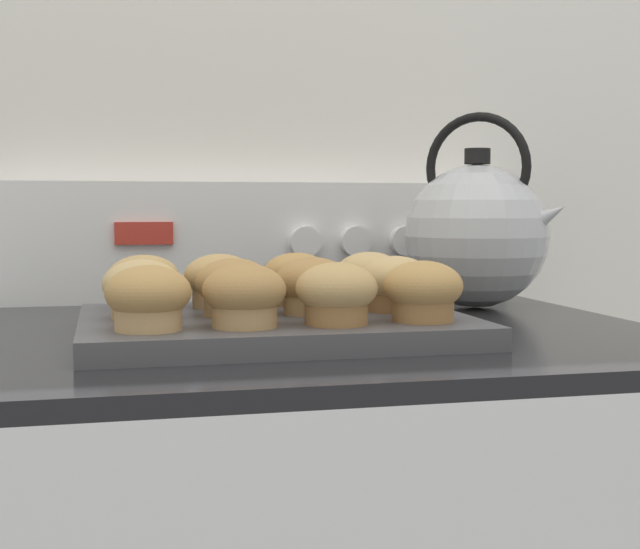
% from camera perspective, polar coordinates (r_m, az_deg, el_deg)
% --- Properties ---
extents(wall_back, '(8.00, 0.05, 2.40)m').
position_cam_1_polar(wall_back, '(1.32, -4.20, 10.95)').
color(wall_back, white).
rests_on(wall_back, ground_plane).
extents(control_panel, '(0.73, 0.07, 0.17)m').
position_cam_1_polar(control_panel, '(1.26, -3.64, 2.15)').
color(control_panel, white).
rests_on(control_panel, stove_range).
extents(muffin_pan, '(0.38, 0.30, 0.02)m').
position_cam_1_polar(muffin_pan, '(0.91, -2.99, -3.28)').
color(muffin_pan, '#4C4C51').
rests_on(muffin_pan, stove_range).
extents(muffin_r0_c0, '(0.08, 0.08, 0.06)m').
position_cam_1_polar(muffin_r0_c0, '(0.80, -10.94, -1.48)').
color(muffin_r0_c0, tan).
rests_on(muffin_r0_c0, muffin_pan).
extents(muffin_r0_c1, '(0.08, 0.08, 0.06)m').
position_cam_1_polar(muffin_r0_c1, '(0.81, -4.87, -1.35)').
color(muffin_r0_c1, tan).
rests_on(muffin_r0_c1, muffin_pan).
extents(muffin_r0_c2, '(0.08, 0.08, 0.06)m').
position_cam_1_polar(muffin_r0_c2, '(0.83, 1.06, -1.23)').
color(muffin_r0_c2, olive).
rests_on(muffin_r0_c2, muffin_pan).
extents(muffin_r0_c3, '(0.08, 0.08, 0.06)m').
position_cam_1_polar(muffin_r0_c3, '(0.86, 6.60, -1.06)').
color(muffin_r0_c3, olive).
rests_on(muffin_r0_c3, muffin_pan).
extents(muffin_r1_c0, '(0.08, 0.08, 0.06)m').
position_cam_1_polar(muffin_r1_c0, '(0.89, -11.34, -0.93)').
color(muffin_r1_c0, '#A37A4C').
rests_on(muffin_r1_c0, muffin_pan).
extents(muffin_r1_c1, '(0.08, 0.08, 0.06)m').
position_cam_1_polar(muffin_r1_c1, '(0.90, -5.56, -0.81)').
color(muffin_r1_c1, '#A37A4C').
rests_on(muffin_r1_c1, muffin_pan).
extents(muffin_r1_c2, '(0.08, 0.08, 0.06)m').
position_cam_1_polar(muffin_r1_c2, '(0.91, -0.48, -0.72)').
color(muffin_r1_c2, tan).
rests_on(muffin_r1_c2, muffin_pan).
extents(muffin_r1_c3, '(0.08, 0.08, 0.06)m').
position_cam_1_polar(muffin_r1_c3, '(0.93, 4.84, -0.59)').
color(muffin_r1_c3, olive).
rests_on(muffin_r1_c3, muffin_pan).
extents(muffin_r2_c0, '(0.08, 0.08, 0.06)m').
position_cam_1_polar(muffin_r2_c0, '(0.97, -11.23, -0.47)').
color(muffin_r2_c0, '#A37A4C').
rests_on(muffin_r2_c0, muffin_pan).
extents(muffin_r2_c1, '(0.08, 0.08, 0.06)m').
position_cam_1_polar(muffin_r2_c1, '(0.98, -6.46, -0.38)').
color(muffin_r2_c1, tan).
rests_on(muffin_r2_c1, muffin_pan).
extents(muffin_r2_c2, '(0.08, 0.08, 0.06)m').
position_cam_1_polar(muffin_r2_c2, '(1.00, -1.52, -0.27)').
color(muffin_r2_c2, olive).
rests_on(muffin_r2_c2, muffin_pan).
extents(muffin_r2_c3, '(0.08, 0.08, 0.06)m').
position_cam_1_polar(muffin_r2_c3, '(1.01, 3.18, -0.19)').
color(muffin_r2_c3, tan).
rests_on(muffin_r2_c3, muffin_pan).
extents(tea_kettle, '(0.20, 0.19, 0.25)m').
position_cam_1_polar(tea_kettle, '(1.17, 10.04, 2.63)').
color(tea_kettle, silver).
rests_on(tea_kettle, stove_range).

